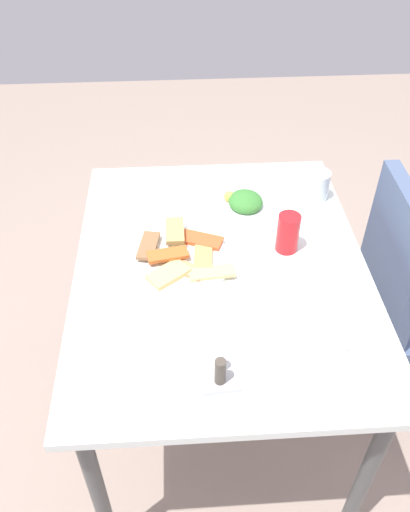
{
  "coord_description": "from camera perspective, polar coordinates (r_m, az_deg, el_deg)",
  "views": [
    {
      "loc": [
        1.11,
        -0.12,
        1.77
      ],
      "look_at": [
        -0.01,
        -0.05,
        0.76
      ],
      "focal_mm": 36.79,
      "sensor_mm": 36.0,
      "label": 1
    }
  ],
  "objects": [
    {
      "name": "soda_can",
      "position": [
        1.55,
        9.0,
        2.5
      ],
      "size": [
        0.08,
        0.08,
        0.12
      ],
      "primitive_type": "cylinder",
      "rotation": [
        0.0,
        0.0,
        1.77
      ],
      "color": "red",
      "rests_on": "dining_table"
    },
    {
      "name": "pide_platter",
      "position": [
        1.52,
        -2.61,
        -0.26
      ],
      "size": [
        0.3,
        0.3,
        0.04
      ],
      "color": "white",
      "rests_on": "dining_table"
    },
    {
      "name": "paper_napkin",
      "position": [
        1.41,
        13.82,
        -6.98
      ],
      "size": [
        0.17,
        0.17,
        0.0
      ],
      "primitive_type": "cube",
      "rotation": [
        0.0,
        0.0,
        -0.06
      ],
      "color": "white",
      "rests_on": "dining_table"
    },
    {
      "name": "drinking_glass",
      "position": [
        1.79,
        12.12,
        7.55
      ],
      "size": [
        0.08,
        0.08,
        0.1
      ],
      "primitive_type": "cylinder",
      "color": "silver",
      "rests_on": "dining_table"
    },
    {
      "name": "dining_table",
      "position": [
        1.58,
        1.71,
        -3.18
      ],
      "size": [
        1.07,
        0.84,
        0.73
      ],
      "color": "white",
      "rests_on": "ground_plane"
    },
    {
      "name": "fork",
      "position": [
        1.4,
        13.13,
        -6.93
      ],
      "size": [
        0.19,
        0.08,
        0.0
      ],
      "primitive_type": "cube",
      "rotation": [
        0.0,
        0.0,
        0.31
      ],
      "color": "silver",
      "rests_on": "paper_napkin"
    },
    {
      "name": "salad_plate_greens",
      "position": [
        1.72,
        4.36,
        5.76
      ],
      "size": [
        0.19,
        0.19,
        0.06
      ],
      "color": "white",
      "rests_on": "dining_table"
    },
    {
      "name": "ground_plane",
      "position": [
        2.09,
        1.34,
        -15.86
      ],
      "size": [
        6.0,
        6.0,
        0.0
      ],
      "primitive_type": "plane",
      "color": "gray"
    },
    {
      "name": "condiment_caddy",
      "position": [
        1.24,
        1.59,
        -12.51
      ],
      "size": [
        0.1,
        0.1,
        0.09
      ],
      "color": "#B2B2B7",
      "rests_on": "dining_table"
    },
    {
      "name": "spoon",
      "position": [
        1.41,
        14.55,
        -6.82
      ],
      "size": [
        0.19,
        0.07,
        0.0
      ],
      "primitive_type": "cube",
      "rotation": [
        0.0,
        0.0,
        0.27
      ],
      "color": "silver",
      "rests_on": "paper_napkin"
    }
  ]
}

